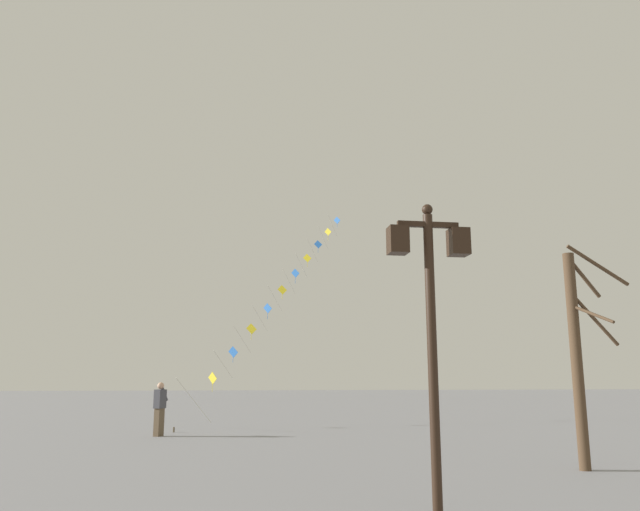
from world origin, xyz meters
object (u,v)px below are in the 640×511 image
object	(u,v)px
twin_lantern_lamp_post	(430,294)
kite_train	(283,289)
bare_tree	(578,351)
kite_flyer	(160,408)

from	to	relation	value
twin_lantern_lamp_post	kite_train	xyz separation A→B (m)	(-0.41, 21.26, 3.09)
kite_train	bare_tree	distance (m)	18.59
twin_lantern_lamp_post	bare_tree	world-z (taller)	bare_tree
twin_lantern_lamp_post	kite_flyer	size ratio (longest dim) A/B	2.55
bare_tree	kite_train	bearing A→B (deg)	105.34
kite_flyer	bare_tree	distance (m)	13.12
kite_train	kite_flyer	distance (m)	11.10
twin_lantern_lamp_post	bare_tree	xyz separation A→B (m)	(4.41, 3.70, -0.62)
kite_train	twin_lantern_lamp_post	bearing A→B (deg)	-88.90
bare_tree	kite_flyer	bearing A→B (deg)	136.68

